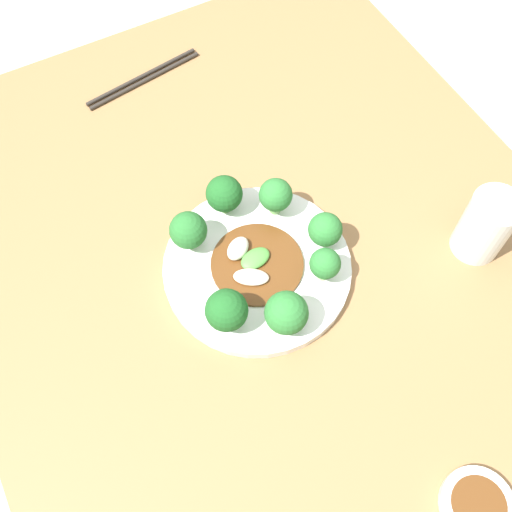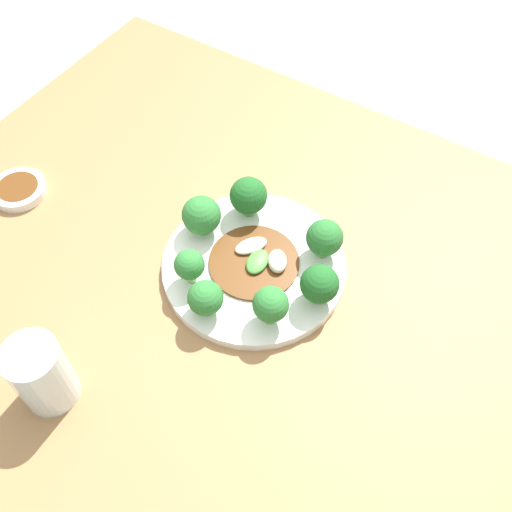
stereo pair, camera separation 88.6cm
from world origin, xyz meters
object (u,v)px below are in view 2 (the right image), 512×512
at_px(broccoli_southwest, 189,265).
at_px(broccoli_east, 320,284).
at_px(broccoli_northeast, 324,238).
at_px(broccoli_south, 205,298).
at_px(broccoli_northwest, 249,196).
at_px(broccoli_southeast, 271,305).
at_px(drinking_glass, 41,374).
at_px(stirfry_center, 259,260).
at_px(broccoli_west, 201,215).
at_px(sauce_dish, 19,189).
at_px(plate, 256,267).

relative_size(broccoli_southwest, broccoli_east, 0.91).
relative_size(broccoli_northeast, broccoli_south, 1.12).
distance_m(broccoli_northwest, broccoli_southeast, 0.20).
bearing_deg(drinking_glass, stirfry_center, 68.23).
height_order(broccoli_southeast, broccoli_west, broccoli_west).
height_order(broccoli_west, drinking_glass, drinking_glass).
xyz_separation_m(broccoli_southwest, broccoli_northeast, (0.14, 0.14, 0.00)).
relative_size(broccoli_west, drinking_glass, 0.60).
bearing_deg(broccoli_northwest, broccoli_south, -75.43).
bearing_deg(broccoli_south, sauce_dish, 176.23).
relative_size(plate, broccoli_east, 4.17).
bearing_deg(broccoli_east, broccoli_southeast, -121.11).
distance_m(broccoli_southeast, drinking_glass, 0.30).
height_order(stirfry_center, sauce_dish, stirfry_center).
bearing_deg(broccoli_east, broccoli_northwest, 154.05).
distance_m(broccoli_east, sauce_dish, 0.52).
bearing_deg(broccoli_southwest, broccoli_northwest, 89.41).
distance_m(broccoli_northwest, drinking_glass, 0.39).
xyz_separation_m(broccoli_northeast, drinking_glass, (-0.19, -0.37, 0.00)).
relative_size(broccoli_south, broccoli_west, 0.88).
relative_size(plate, broccoli_northwest, 4.00).
bearing_deg(broccoli_south, broccoli_northwest, 104.57).
height_order(broccoli_northeast, broccoli_south, broccoli_northeast).
relative_size(broccoli_northwest, broccoli_south, 1.17).
bearing_deg(broccoli_southeast, broccoli_east, 58.89).
xyz_separation_m(plate, broccoli_south, (-0.02, -0.10, 0.04)).
bearing_deg(drinking_glass, broccoli_southeast, 51.56).
relative_size(plate, broccoli_southeast, 4.20).
relative_size(broccoli_east, broccoli_northeast, 1.00).
bearing_deg(plate, broccoli_west, 174.49).
xyz_separation_m(broccoli_southeast, broccoli_west, (-0.17, 0.08, -0.00)).
distance_m(broccoli_northwest, broccoli_east, 0.19).
bearing_deg(stirfry_center, broccoli_south, -99.38).
relative_size(broccoli_west, stirfry_center, 0.49).
height_order(plate, broccoli_east, broccoli_east).
relative_size(broccoli_northeast, stirfry_center, 0.49).
height_order(broccoli_southwest, drinking_glass, drinking_glass).
distance_m(broccoli_east, stirfry_center, 0.11).
distance_m(broccoli_southwest, drinking_glass, 0.24).
bearing_deg(broccoli_east, broccoli_southwest, -157.82).
height_order(plate, broccoli_northeast, broccoli_northeast).
distance_m(broccoli_northwest, broccoli_south, 0.19).
xyz_separation_m(broccoli_south, drinking_glass, (-0.11, -0.20, 0.01)).
distance_m(broccoli_northeast, stirfry_center, 0.10).
xyz_separation_m(broccoli_southeast, drinking_glass, (-0.19, -0.24, 0.00)).
height_order(broccoli_southwest, sauce_dish, broccoli_southwest).
xyz_separation_m(broccoli_northwest, broccoli_west, (-0.04, -0.07, -0.00)).
xyz_separation_m(broccoli_southeast, sauce_dish, (-0.48, -0.01, -0.05)).
bearing_deg(stirfry_center, broccoli_east, -4.83).
bearing_deg(broccoli_northeast, broccoli_southeast, -92.86).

